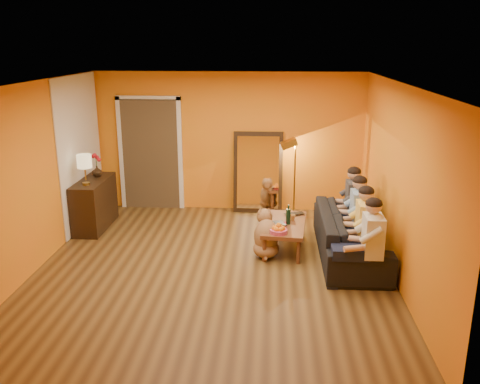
# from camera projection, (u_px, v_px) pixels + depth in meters

# --- Properties ---
(room_shell) EXTENTS (5.00, 5.50, 2.60)m
(room_shell) POSITION_uv_depth(u_px,v_px,m) (215.00, 174.00, 7.25)
(room_shell) COLOR brown
(room_shell) RESTS_ON ground
(white_accent) EXTENTS (0.02, 1.90, 2.58)m
(white_accent) POSITION_uv_depth(u_px,v_px,m) (80.00, 152.00, 8.73)
(white_accent) COLOR white
(white_accent) RESTS_ON wall_left
(doorway_recess) EXTENTS (1.06, 0.30, 2.10)m
(doorway_recess) POSITION_uv_depth(u_px,v_px,m) (152.00, 153.00, 9.77)
(doorway_recess) COLOR #3F2D19
(doorway_recess) RESTS_ON floor
(door_jamb_left) EXTENTS (0.08, 0.06, 2.20)m
(door_jamb_left) POSITION_uv_depth(u_px,v_px,m) (121.00, 154.00, 9.69)
(door_jamb_left) COLOR white
(door_jamb_left) RESTS_ON wall_back
(door_jamb_right) EXTENTS (0.08, 0.06, 2.20)m
(door_jamb_right) POSITION_uv_depth(u_px,v_px,m) (180.00, 155.00, 9.62)
(door_jamb_right) COLOR white
(door_jamb_right) RESTS_ON wall_back
(door_header) EXTENTS (1.22, 0.06, 0.08)m
(door_header) POSITION_uv_depth(u_px,v_px,m) (148.00, 98.00, 9.35)
(door_header) COLOR white
(door_header) RESTS_ON wall_back
(mirror_frame) EXTENTS (0.92, 0.27, 1.51)m
(mirror_frame) POSITION_uv_depth(u_px,v_px,m) (258.00, 172.00, 9.53)
(mirror_frame) COLOR black
(mirror_frame) RESTS_ON floor
(mirror_glass) EXTENTS (0.78, 0.21, 1.35)m
(mirror_glass) POSITION_uv_depth(u_px,v_px,m) (258.00, 173.00, 9.49)
(mirror_glass) COLOR white
(mirror_glass) RESTS_ON mirror_frame
(sideboard) EXTENTS (0.44, 1.18, 0.85)m
(sideboard) POSITION_uv_depth(u_px,v_px,m) (95.00, 204.00, 8.77)
(sideboard) COLOR black
(sideboard) RESTS_ON floor
(table_lamp) EXTENTS (0.24, 0.24, 0.51)m
(table_lamp) POSITION_uv_depth(u_px,v_px,m) (85.00, 170.00, 8.29)
(table_lamp) COLOR beige
(table_lamp) RESTS_ON sideboard
(sofa) EXTENTS (2.31, 0.90, 0.68)m
(sofa) POSITION_uv_depth(u_px,v_px,m) (350.00, 234.00, 7.62)
(sofa) COLOR black
(sofa) RESTS_ON floor
(coffee_table) EXTENTS (0.74, 1.28, 0.42)m
(coffee_table) POSITION_uv_depth(u_px,v_px,m) (284.00, 235.00, 7.92)
(coffee_table) COLOR brown
(coffee_table) RESTS_ON floor
(floor_lamp) EXTENTS (0.33, 0.28, 1.44)m
(floor_lamp) POSITION_uv_depth(u_px,v_px,m) (295.00, 180.00, 9.17)
(floor_lamp) COLOR #B58E35
(floor_lamp) RESTS_ON floor
(dog) EXTENTS (0.52, 0.68, 0.72)m
(dog) POSITION_uv_depth(u_px,v_px,m) (266.00, 233.00, 7.62)
(dog) COLOR olive
(dog) RESTS_ON floor
(person_far_left) EXTENTS (0.70, 0.44, 1.22)m
(person_far_left) POSITION_uv_depth(u_px,v_px,m) (372.00, 243.00, 6.58)
(person_far_left) COLOR beige
(person_far_left) RESTS_ON sofa
(person_mid_left) EXTENTS (0.70, 0.44, 1.22)m
(person_mid_left) POSITION_uv_depth(u_px,v_px,m) (365.00, 228.00, 7.10)
(person_mid_left) COLOR #E8C04D
(person_mid_left) RESTS_ON sofa
(person_mid_right) EXTENTS (0.70, 0.44, 1.22)m
(person_mid_right) POSITION_uv_depth(u_px,v_px,m) (359.00, 215.00, 7.63)
(person_mid_right) COLOR #7E9DC3
(person_mid_right) RESTS_ON sofa
(person_far_right) EXTENTS (0.70, 0.44, 1.22)m
(person_far_right) POSITION_uv_depth(u_px,v_px,m) (353.00, 204.00, 8.16)
(person_far_right) COLOR #333338
(person_far_right) RESTS_ON sofa
(fruit_bowl) EXTENTS (0.26, 0.26, 0.16)m
(fruit_bowl) POSITION_uv_depth(u_px,v_px,m) (279.00, 228.00, 7.42)
(fruit_bowl) COLOR #C6466D
(fruit_bowl) RESTS_ON coffee_table
(wine_bottle) EXTENTS (0.07, 0.07, 0.31)m
(wine_bottle) POSITION_uv_depth(u_px,v_px,m) (288.00, 214.00, 7.77)
(wine_bottle) COLOR black
(wine_bottle) RESTS_ON coffee_table
(tumbler) EXTENTS (0.10, 0.10, 0.09)m
(tumbler) POSITION_uv_depth(u_px,v_px,m) (292.00, 218.00, 7.96)
(tumbler) COLOR #B27F3F
(tumbler) RESTS_ON coffee_table
(laptop) EXTENTS (0.38, 0.31, 0.03)m
(laptop) POSITION_uv_depth(u_px,v_px,m) (296.00, 215.00, 8.18)
(laptop) COLOR black
(laptop) RESTS_ON coffee_table
(book_lower) EXTENTS (0.20, 0.25, 0.02)m
(book_lower) POSITION_uv_depth(u_px,v_px,m) (273.00, 226.00, 7.68)
(book_lower) COLOR black
(book_lower) RESTS_ON coffee_table
(book_mid) EXTENTS (0.19, 0.26, 0.02)m
(book_mid) POSITION_uv_depth(u_px,v_px,m) (274.00, 225.00, 7.68)
(book_mid) COLOR red
(book_mid) RESTS_ON book_lower
(book_upper) EXTENTS (0.24, 0.28, 0.02)m
(book_upper) POSITION_uv_depth(u_px,v_px,m) (273.00, 224.00, 7.66)
(book_upper) COLOR black
(book_upper) RESTS_ON book_mid
(vase) EXTENTS (0.18, 0.18, 0.19)m
(vase) POSITION_uv_depth(u_px,v_px,m) (97.00, 171.00, 8.86)
(vase) COLOR black
(vase) RESTS_ON sideboard
(flowers) EXTENTS (0.17, 0.17, 0.42)m
(flowers) POSITION_uv_depth(u_px,v_px,m) (96.00, 158.00, 8.79)
(flowers) COLOR red
(flowers) RESTS_ON vase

